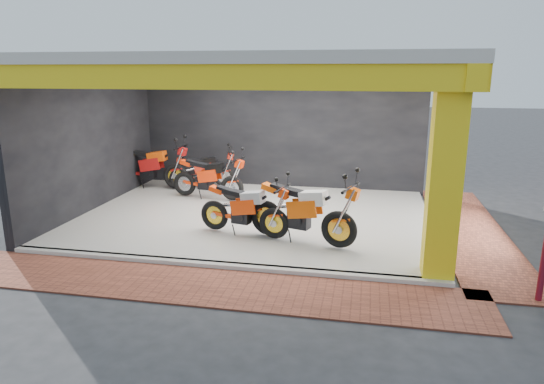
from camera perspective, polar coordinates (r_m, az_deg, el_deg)
The scene contains 16 objects.
ground at distance 9.65m, azimuth -4.65°, elevation -6.56°, with size 80.00×80.00×0.00m, color #2D2D30.
showroom_floor at distance 11.47m, azimuth -1.93°, elevation -2.88°, with size 8.00×6.00×0.10m, color silver.
showroom_ceiling at distance 10.97m, azimuth -2.08°, elevation 15.15°, with size 8.40×6.40×0.20m, color beige.
back_wall at distance 14.10m, azimuth 0.91°, elevation 7.40°, with size 8.20×0.20×3.50m, color black.
left_wall at distance 12.67m, azimuth -20.46°, elevation 5.75°, with size 0.20×6.20×3.50m, color black.
corner_column at distance 8.19m, azimuth 19.66°, elevation 1.64°, with size 0.50×0.50×3.50m, color yellow.
header_beam_front at distance 8.08m, azimuth -7.11°, elevation 13.29°, with size 8.40×0.30×0.40m, color yellow.
header_beam_right at distance 10.77m, azimuth 19.67°, elevation 12.79°, with size 0.30×6.40×0.40m, color yellow.
floor_kerb at distance 8.73m, azimuth -6.50°, elevation -8.56°, with size 8.00×0.20×0.10m, color silver.
paver_front at distance 8.07m, azimuth -8.20°, elevation -10.86°, with size 9.00×1.40×0.03m, color #9B4933.
paver_right at distance 11.43m, azimuth 22.29°, elevation -4.21°, with size 1.40×7.00×0.03m, color #9B4933.
moto_hero at distance 9.15m, azimuth 7.96°, elevation -2.31°, with size 2.41×0.89×1.47m, color #F1570A, non-canonical shape.
moto_row_a at distance 9.59m, azimuth 0.25°, elevation -1.95°, with size 2.12×0.78×1.29m, color #FC3D0A, non-canonical shape.
moto_row_b at distance 12.48m, azimuth -4.75°, elevation 1.86°, with size 2.17×0.80×1.32m, color #FE340A, non-canonical shape.
moto_row_c at distance 13.96m, azimuth -11.36°, elevation 3.24°, with size 2.39×0.89×1.46m, color #B71513, non-canonical shape.
moto_row_d at distance 14.04m, azimuth -5.69°, elevation 2.96°, with size 1.95×0.72×1.19m, color red, non-canonical shape.
Camera 1 is at (2.53, -8.67, 3.41)m, focal length 32.00 mm.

